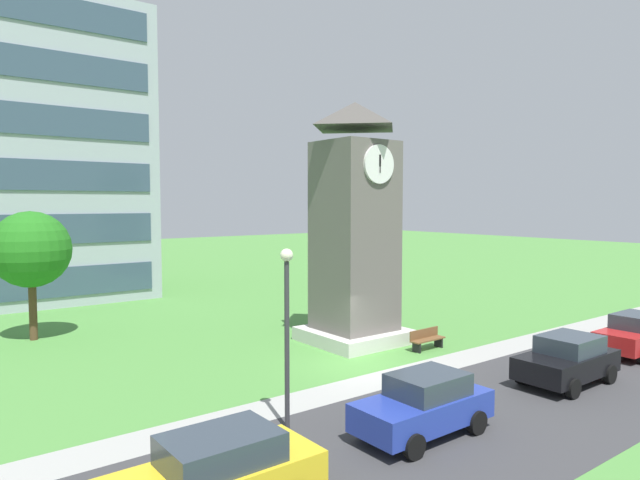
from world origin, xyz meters
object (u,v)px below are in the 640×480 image
object	(u,v)px
parked_car_yellow	(213,476)
parked_car_blue	(424,404)
parked_car_black	(567,359)
clock_tower	(355,236)
street_lamp	(287,316)
parked_car_red	(636,334)
park_bench	(427,339)
tree_by_building	(31,250)

from	to	relation	value
parked_car_yellow	parked_car_blue	xyz separation A→B (m)	(6.42, 0.19, -0.00)
parked_car_yellow	parked_car_black	bearing A→B (deg)	0.64
clock_tower	street_lamp	xyz separation A→B (m)	(-8.04, -6.47, -1.65)
parked_car_yellow	parked_car_black	size ratio (longest dim) A/B	1.14
clock_tower	parked_car_red	world-z (taller)	clock_tower
parked_car_blue	parked_car_red	bearing A→B (deg)	1.12
clock_tower	street_lamp	distance (m)	10.45
park_bench	parked_car_red	size ratio (longest dim) A/B	0.44
street_lamp	parked_car_black	xyz separation A→B (m)	(10.09, -2.62, -2.36)
park_bench	parked_car_blue	distance (m)	9.18
tree_by_building	parked_car_blue	xyz separation A→B (m)	(6.41, -18.31, -3.35)
parked_car_red	parked_car_yellow	bearing A→B (deg)	-178.69
parked_car_yellow	park_bench	bearing A→B (deg)	25.29
street_lamp	clock_tower	bearing A→B (deg)	38.83
parked_car_yellow	parked_car_blue	bearing A→B (deg)	1.72
parked_car_blue	parked_car_black	xyz separation A→B (m)	(7.32, -0.04, 0.00)
street_lamp	tree_by_building	bearing A→B (deg)	103.05
tree_by_building	park_bench	bearing A→B (deg)	-42.67
clock_tower	park_bench	xyz separation A→B (m)	(1.58, -2.97, -4.41)
park_bench	parked_car_black	bearing A→B (deg)	-85.66
clock_tower	parked_car_blue	size ratio (longest dim) A/B	2.68
tree_by_building	parked_car_yellow	xyz separation A→B (m)	(-0.01, -18.50, -3.34)
clock_tower	parked_car_yellow	xyz separation A→B (m)	(-11.69, -9.25, -4.01)
street_lamp	parked_car_blue	size ratio (longest dim) A/B	1.26
street_lamp	parked_car_red	size ratio (longest dim) A/B	1.25
parked_car_red	tree_by_building	bearing A→B (deg)	137.50
clock_tower	parked_car_black	bearing A→B (deg)	-77.31
tree_by_building	parked_car_red	world-z (taller)	tree_by_building
park_bench	parked_car_red	xyz separation A→B (m)	(6.43, -5.82, 0.40)
street_lamp	parked_car_blue	world-z (taller)	street_lamp
clock_tower	parked_car_red	bearing A→B (deg)	-47.65
park_bench	parked_car_blue	bearing A→B (deg)	-138.45
street_lamp	parked_car_blue	distance (m)	4.46
parked_car_blue	parked_car_yellow	bearing A→B (deg)	-178.28
parked_car_yellow	street_lamp	bearing A→B (deg)	37.21
parked_car_yellow	parked_car_blue	world-z (taller)	same
parked_car_blue	clock_tower	bearing A→B (deg)	59.76
park_bench	tree_by_building	xyz separation A→B (m)	(-13.27, 12.23, 3.74)
parked_car_yellow	parked_car_red	size ratio (longest dim) A/B	1.13
street_lamp	parked_car_yellow	distance (m)	5.16
clock_tower	parked_car_yellow	distance (m)	15.44
parked_car_black	parked_car_yellow	bearing A→B (deg)	-179.36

